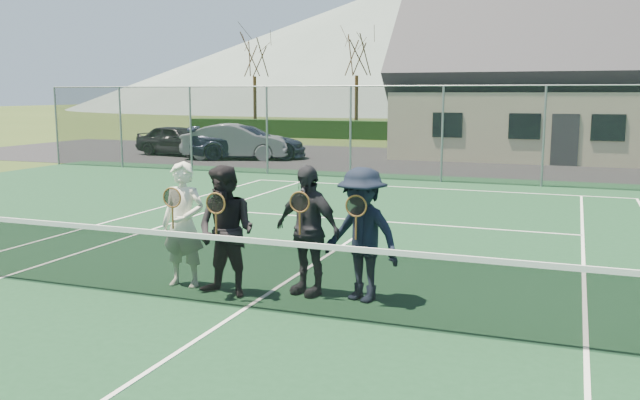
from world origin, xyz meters
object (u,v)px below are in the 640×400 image
object	(u,v)px
car_b	(237,142)
tennis_net	(245,270)
car_c	(248,142)
car_a	(178,140)
clubhouse	(583,64)
player_c	(307,230)
player_d	(362,235)
player_b	(226,231)
player_a	(183,224)

from	to	relation	value
car_b	tennis_net	distance (m)	20.28
car_b	car_c	world-z (taller)	car_b
car_a	clubhouse	bearing A→B (deg)	-62.40
car_b	player_c	distance (m)	19.72
car_c	clubhouse	distance (m)	14.69
player_d	tennis_net	bearing A→B (deg)	-145.61
car_c	clubhouse	xyz separation A→B (m)	(13.13, 5.73, 3.28)
player_c	clubhouse	bearing A→B (deg)	81.36
car_b	car_c	distance (m)	0.51
tennis_net	car_a	bearing A→B (deg)	124.55
tennis_net	player_b	xyz separation A→B (m)	(-0.50, 0.44, 0.38)
player_d	clubhouse	bearing A→B (deg)	83.32
car_b	clubhouse	xyz separation A→B (m)	(13.50, 6.08, 3.25)
player_a	player_d	distance (m)	2.61
clubhouse	player_a	bearing A→B (deg)	-102.80
car_a	clubhouse	distance (m)	17.95
player_b	player_d	bearing A→B (deg)	14.07
car_b	clubhouse	distance (m)	15.16
clubhouse	player_c	world-z (taller)	clubhouse
player_b	clubhouse	bearing A→B (deg)	79.19
car_c	player_d	world-z (taller)	player_d
car_a	player_c	xyz separation A→B (m)	(13.28, -17.65, 0.24)
clubhouse	player_a	size ratio (longest dim) A/B	8.67
car_b	tennis_net	size ratio (longest dim) A/B	0.38
car_b	player_c	bearing A→B (deg)	-163.83
clubhouse	player_b	distance (m)	24.18
car_c	player_d	distance (m)	20.27
car_a	tennis_net	size ratio (longest dim) A/B	0.34
player_a	player_d	xyz separation A→B (m)	(2.60, 0.23, -0.00)
car_a	clubhouse	xyz separation A→B (m)	(16.78, 5.43, 3.30)
player_a	player_b	distance (m)	0.83
car_b	player_d	xyz separation A→B (m)	(10.79, -17.03, 0.18)
clubhouse	player_b	bearing A→B (deg)	-100.81
player_a	player_b	size ratio (longest dim) A/B	1.00
car_a	player_a	bearing A→B (deg)	-137.69
player_a	tennis_net	bearing A→B (deg)	-26.47
car_c	player_d	bearing A→B (deg)	-173.34
player_c	player_d	distance (m)	0.80
car_a	car_b	world-z (taller)	car_b
car_a	player_d	world-z (taller)	player_d
clubhouse	car_a	bearing A→B (deg)	-162.07
car_a	player_b	bearing A→B (deg)	-136.22
car_c	player_d	size ratio (longest dim) A/B	2.73
car_a	player_a	size ratio (longest dim) A/B	2.23
car_a	player_a	distance (m)	21.28
tennis_net	player_c	bearing A→B (deg)	61.67
tennis_net	car_b	bearing A→B (deg)	117.92
car_b	car_c	xyz separation A→B (m)	(0.37, 0.35, -0.03)
car_c	player_a	xyz separation A→B (m)	(7.82, -17.62, 0.21)
player_b	player_c	size ratio (longest dim) A/B	1.00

